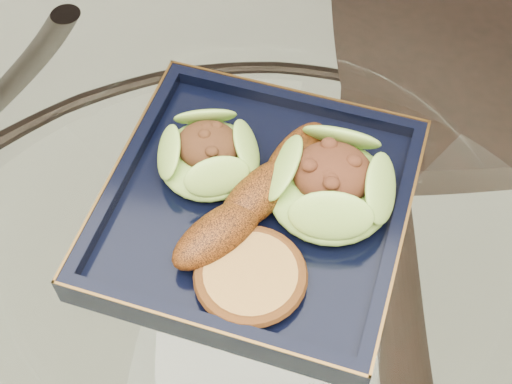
# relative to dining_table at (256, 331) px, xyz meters

# --- Properties ---
(dining_table) EXTENTS (1.13, 1.13, 0.77)m
(dining_table) POSITION_rel_dining_table_xyz_m (0.00, 0.00, 0.00)
(dining_table) COLOR white
(dining_table) RESTS_ON ground
(dining_chair) EXTENTS (0.48, 0.48, 1.00)m
(dining_chair) POSITION_rel_dining_table_xyz_m (0.21, 0.53, -0.04)
(dining_chair) COLOR black
(dining_chair) RESTS_ON ground
(navy_plate) EXTENTS (0.30, 0.30, 0.02)m
(navy_plate) POSITION_rel_dining_table_xyz_m (-0.01, 0.04, 0.17)
(navy_plate) COLOR black
(navy_plate) RESTS_ON dining_table
(lettuce_wrap_left) EXTENTS (0.10, 0.10, 0.03)m
(lettuce_wrap_left) POSITION_rel_dining_table_xyz_m (-0.06, 0.08, 0.20)
(lettuce_wrap_left) COLOR olive
(lettuce_wrap_left) RESTS_ON navy_plate
(lettuce_wrap_right) EXTENTS (0.15, 0.15, 0.04)m
(lettuce_wrap_right) POSITION_rel_dining_table_xyz_m (0.06, 0.06, 0.20)
(lettuce_wrap_right) COLOR olive
(lettuce_wrap_right) RESTS_ON navy_plate
(roasted_plantain) EXTENTS (0.13, 0.19, 0.04)m
(roasted_plantain) POSITION_rel_dining_table_xyz_m (-0.01, 0.04, 0.20)
(roasted_plantain) COLOR #682F0B
(roasted_plantain) RESTS_ON navy_plate
(crumb_patty) EXTENTS (0.11, 0.11, 0.02)m
(crumb_patty) POSITION_rel_dining_table_xyz_m (0.00, -0.04, 0.19)
(crumb_patty) COLOR #A57D37
(crumb_patty) RESTS_ON navy_plate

